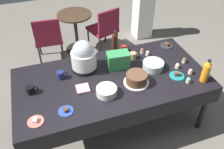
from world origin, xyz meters
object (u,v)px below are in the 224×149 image
at_px(dessert_plate_teal, 177,75).
at_px(round_cafe_table, 75,26).
at_px(slow_cooker, 84,57).
at_px(dessert_plate_coral, 36,121).
at_px(dessert_plate_charcoal, 166,45).
at_px(cupcake_mint, 184,60).
at_px(dessert_plate_cobalt, 66,111).
at_px(maroon_chair_left, 48,37).
at_px(cupcake_rose, 142,51).
at_px(soda_carton, 118,60).
at_px(cupcake_berry, 188,80).
at_px(soda_bottle_orange_juice, 206,71).
at_px(cupcake_vanilla, 148,53).
at_px(glass_salad_bowl, 153,65).
at_px(maroon_chair_right, 105,27).
at_px(cupcake_cocoa, 190,71).
at_px(cupcake_lemon, 177,66).
at_px(potluck_table, 112,82).
at_px(coffee_mug_navy, 61,75).
at_px(coffee_mug_black, 31,90).
at_px(water_cooler, 143,8).
at_px(coffee_mug_red, 124,49).
at_px(soda_bottle_cola, 115,44).
at_px(coffee_mug_tan, 133,56).
at_px(frosted_layer_cake, 137,79).
at_px(ceramic_snack_bowl, 107,91).

relative_size(dessert_plate_teal, round_cafe_table, 0.24).
relative_size(slow_cooker, dessert_plate_coral, 2.45).
xyz_separation_m(dessert_plate_charcoal, cupcake_mint, (0.02, -0.41, 0.02)).
relative_size(dessert_plate_cobalt, maroon_chair_left, 0.18).
distance_m(cupcake_rose, soda_carton, 0.44).
bearing_deg(cupcake_berry, soda_bottle_orange_juice, -8.21).
relative_size(cupcake_vanilla, soda_bottle_orange_juice, 0.24).
bearing_deg(glass_salad_bowl, cupcake_mint, -3.17).
bearing_deg(maroon_chair_right, cupcake_rose, -84.82).
xyz_separation_m(cupcake_cocoa, cupcake_lemon, (-0.09, 0.14, 0.00)).
height_order(cupcake_vanilla, cupcake_lemon, same).
bearing_deg(potluck_table, maroon_chair_right, 75.34).
bearing_deg(dessert_plate_cobalt, cupcake_cocoa, 3.97).
distance_m(slow_cooker, coffee_mug_navy, 0.33).
bearing_deg(maroon_chair_left, cupcake_berry, -55.80).
height_order(dessert_plate_teal, soda_bottle_orange_juice, soda_bottle_orange_juice).
relative_size(coffee_mug_black, water_cooler, 0.10).
height_order(cupcake_rose, coffee_mug_red, coffee_mug_red).
relative_size(soda_bottle_cola, maroon_chair_left, 0.41).
distance_m(coffee_mug_tan, coffee_mug_red, 0.19).
bearing_deg(coffee_mug_tan, round_cafe_table, 105.35).
relative_size(maroon_chair_left, maroon_chair_right, 1.00).
xyz_separation_m(glass_salad_bowl, cupcake_rose, (0.01, 0.34, -0.01)).
relative_size(frosted_layer_cake, dessert_plate_teal, 1.65).
height_order(coffee_mug_black, round_cafe_table, coffee_mug_black).
bearing_deg(frosted_layer_cake, slow_cooker, 137.80).
bearing_deg(round_cafe_table, water_cooler, 3.81).
bearing_deg(cupcake_cocoa, dessert_plate_cobalt, -176.03).
bearing_deg(cupcake_mint, coffee_mug_tan, 152.78).
bearing_deg(maroon_chair_right, glass_salad_bowl, -86.38).
xyz_separation_m(cupcake_rose, soda_carton, (-0.40, -0.18, 0.07)).
xyz_separation_m(cupcake_cocoa, cupcake_rose, (-0.35, 0.58, 0.00)).
bearing_deg(coffee_mug_tan, glass_salad_bowl, -61.32).
height_order(dessert_plate_charcoal, maroon_chair_left, maroon_chair_left).
xyz_separation_m(cupcake_mint, coffee_mug_tan, (-0.56, 0.29, 0.01)).
bearing_deg(cupcake_lemon, dessert_plate_cobalt, -170.03).
height_order(dessert_plate_teal, cupcake_lemon, cupcake_lemon).
bearing_deg(soda_bottle_orange_juice, maroon_chair_left, 127.32).
height_order(slow_cooker, soda_carton, slow_cooker).
relative_size(cupcake_cocoa, soda_carton, 0.26).
bearing_deg(cupcake_rose, soda_bottle_orange_juice, -59.73).
distance_m(frosted_layer_cake, coffee_mug_navy, 0.86).
bearing_deg(cupcake_lemon, cupcake_berry, -94.48).
relative_size(dessert_plate_cobalt, soda_bottle_cola, 0.44).
relative_size(cupcake_lemon, soda_bottle_cola, 0.20).
bearing_deg(glass_salad_bowl, cupcake_vanilla, 78.33).
relative_size(ceramic_snack_bowl, cupcake_berry, 3.26).
distance_m(frosted_layer_cake, maroon_chair_right, 1.82).
relative_size(frosted_layer_cake, glass_salad_bowl, 1.14).
distance_m(potluck_table, cupcake_mint, 0.95).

